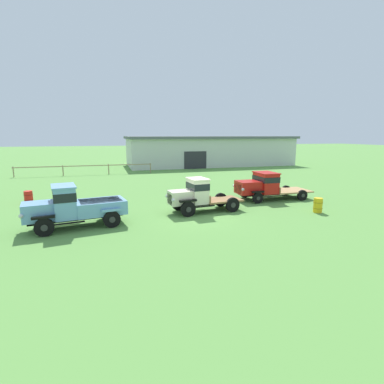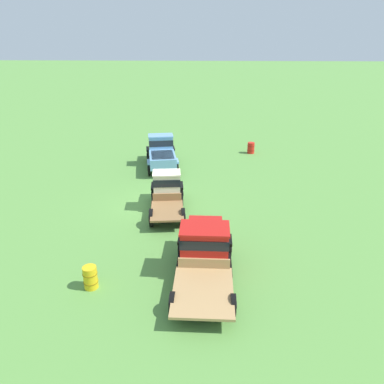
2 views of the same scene
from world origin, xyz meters
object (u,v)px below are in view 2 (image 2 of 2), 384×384
Objects in this scene: oil_drum_beside_row at (90,277)px; oil_drum_near_fence at (251,148)px; vintage_truck_midrow_center at (204,247)px; vintage_truck_second_in_line at (167,190)px; vintage_truck_foreground_near at (161,152)px.

oil_drum_near_fence is (-17.43, 7.66, -0.01)m from oil_drum_beside_row.
vintage_truck_midrow_center is 16.49m from oil_drum_near_fence.
oil_drum_near_fence is at bearing 151.93° from vintage_truck_second_in_line.
vintage_truck_second_in_line is at bearing 9.32° from vintage_truck_foreground_near.
vintage_truck_second_in_line is 5.54× the size of oil_drum_near_fence.
oil_drum_near_fence is at bearing 156.28° from oil_drum_beside_row.
vintage_truck_foreground_near is 13.93m from oil_drum_beside_row.
vintage_truck_second_in_line is at bearing -28.07° from oil_drum_near_fence.
vintage_truck_foreground_near reaches higher than oil_drum_near_fence.
vintage_truck_foreground_near is 5.97× the size of oil_drum_near_fence.
vintage_truck_midrow_center is 6.32× the size of oil_drum_beside_row.
vintage_truck_second_in_line is 11.80m from oil_drum_near_fence.
vintage_truck_second_in_line reaches higher than oil_drum_near_fence.
vintage_truck_foreground_near is 6.93m from vintage_truck_second_in_line.
vintage_truck_foreground_near is 5.77× the size of oil_drum_beside_row.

